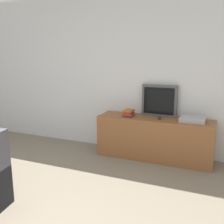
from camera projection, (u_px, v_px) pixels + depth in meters
The scene contains 6 objects.
wall_back at pixel (111, 73), 4.48m from camera, with size 9.00×0.06×2.60m.
tv_stand at pixel (154, 138), 4.11m from camera, with size 1.78×0.46×0.65m.
television at pixel (159, 101), 4.15m from camera, with size 0.56×0.09×0.50m.
book_stack at pixel (129, 113), 4.17m from camera, with size 0.17×0.19×0.11m.
remote_on_stand at pixel (160, 118), 4.01m from camera, with size 0.06×0.15×0.02m.
set_top_box at pixel (193, 119), 3.82m from camera, with size 0.36×0.29×0.07m.
Camera 1 is at (1.76, -1.13, 1.61)m, focal length 42.00 mm.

